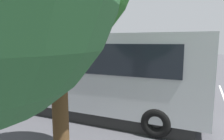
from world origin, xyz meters
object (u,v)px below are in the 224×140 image
Objects in this scene: tour_bus at (76,73)px; spectator_right at (77,77)px; spectator_left at (115,80)px; spectator_centre at (97,76)px; spectator_far_right at (60,73)px; stunt_motorcycle at (114,70)px; parked_motorcycle_silver at (111,92)px; spectator_far_left at (143,82)px; traffic_cone at (150,75)px.

tour_bus is 2.94m from spectator_right.
spectator_centre is at bearing -8.63° from spectator_left.
spectator_far_right is 5.88m from stunt_motorcycle.
spectator_left is 0.87m from parked_motorcycle_silver.
tour_bus is at bearing 71.77° from spectator_left.
spectator_far_right is (5.13, -0.10, 0.09)m from spectator_far_left.
spectator_left is 1.17m from spectator_centre.
tour_bus is 8.59m from stunt_motorcycle.
spectator_centre is 0.87× the size of parked_motorcycle_silver.
spectator_far_left is at bearing 178.93° from spectator_far_right.
stunt_motorcycle is 3.07m from traffic_cone.
parked_motorcycle_silver is 7.10m from stunt_motorcycle.
spectator_far_left is at bearing 124.13° from stunt_motorcycle.
spectator_right is 5.95m from stunt_motorcycle.
spectator_far_left is 0.84× the size of stunt_motorcycle.
spectator_centre is 6.57m from traffic_cone.
spectator_far_right is 7.59m from traffic_cone.
spectator_far_left is (-2.25, -2.51, -0.65)m from tour_bus.
spectator_left reaches higher than traffic_cone.
spectator_far_right reaches higher than spectator_right.
stunt_motorcycle is at bearing -55.87° from spectator_far_left.
parked_motorcycle_silver is (-3.72, 0.88, -0.60)m from spectator_far_right.
stunt_motorcycle is at bearing -76.80° from spectator_centre.
tour_bus reaches higher than spectator_left.
spectator_right is at bearing 8.16° from spectator_centre.
traffic_cone is (-2.86, -6.49, -0.70)m from spectator_right.
spectator_far_left is 0.99× the size of spectator_right.
spectator_far_right reaches higher than spectator_far_left.
traffic_cone is at bearing -81.55° from spectator_far_left.
spectator_far_right reaches higher than parked_motorcycle_silver.
spectator_far_right is at bearing -8.35° from spectator_right.
spectator_left is 2.69× the size of traffic_cone.
parked_motorcycle_silver is at bearing 93.67° from spectator_left.
stunt_motorcycle is at bearing -88.51° from spectator_right.
spectator_left is at bearing 85.55° from traffic_cone.
spectator_centre is 0.99× the size of spectator_far_right.
spectator_far_right reaches higher than stunt_motorcycle.
spectator_centre is at bearing 103.20° from stunt_motorcycle.
traffic_cone is at bearing -104.70° from spectator_centre.
tour_bus is 5.03× the size of parked_motorcycle_silver.
spectator_left is 0.83× the size of parked_motorcycle_silver.
stunt_motorcycle is at bearing -101.53° from spectator_far_right.
spectator_centre is at bearing 179.49° from spectator_far_right.
spectator_far_right is at bearing -13.38° from parked_motorcycle_silver.
spectator_far_left is at bearing 178.39° from spectator_centre.
spectator_far_right is at bearing -42.13° from tour_bus.
spectator_right reaches higher than parked_motorcycle_silver.
parked_motorcycle_silver is 7.19m from traffic_cone.
spectator_right is at bearing 66.24° from traffic_cone.
spectator_far_right reaches higher than spectator_left.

